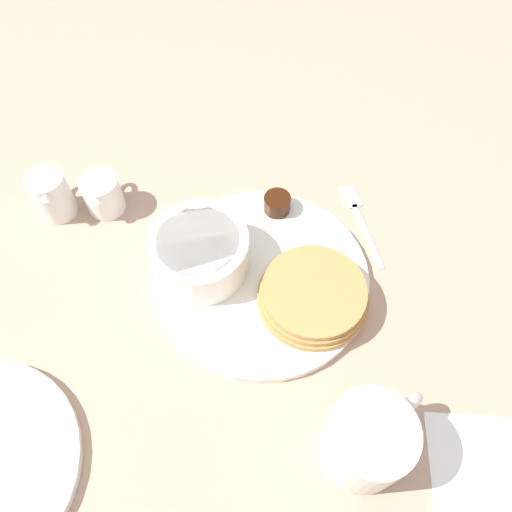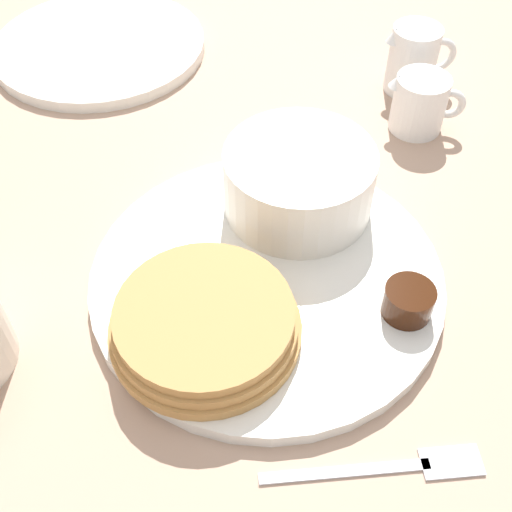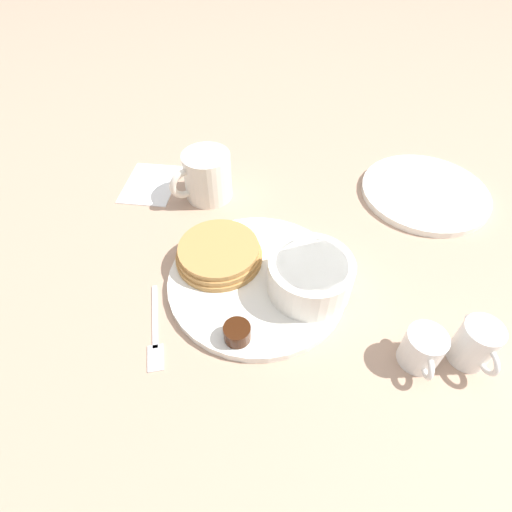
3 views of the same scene
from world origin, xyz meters
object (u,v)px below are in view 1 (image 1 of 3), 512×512
object	(u,v)px
fork	(359,215)
creamer_pitcher_near	(103,194)
plate	(261,277)
coffee_mug	(368,440)
bowl	(200,252)
creamer_pitcher_far	(52,195)

from	to	relation	value
fork	creamer_pitcher_near	bearing A→B (deg)	-90.23
fork	plate	bearing A→B (deg)	-50.72
coffee_mug	fork	world-z (taller)	coffee_mug
bowl	coffee_mug	distance (m)	0.28
plate	creamer_pitcher_far	bearing A→B (deg)	-109.26
plate	creamer_pitcher_far	world-z (taller)	creamer_pitcher_far
creamer_pitcher_near	fork	world-z (taller)	creamer_pitcher_near
creamer_pitcher_far	plate	bearing A→B (deg)	70.74
creamer_pitcher_far	fork	size ratio (longest dim) A/B	0.53
plate	fork	bearing A→B (deg)	129.28
creamer_pitcher_near	creamer_pitcher_far	bearing A→B (deg)	-81.94
bowl	creamer_pitcher_far	distance (m)	0.22
bowl	coffee_mug	bearing A→B (deg)	41.40
bowl	coffee_mug	xyz separation A→B (m)	(0.21, 0.18, 0.00)
plate	fork	size ratio (longest dim) A/B	1.94
bowl	fork	bearing A→B (deg)	114.54
coffee_mug	fork	xyz separation A→B (m)	(-0.30, 0.02, -0.04)
creamer_pitcher_near	plate	bearing A→B (deg)	63.68
plate	fork	world-z (taller)	plate
creamer_pitcher_far	fork	bearing A→B (deg)	91.08
coffee_mug	creamer_pitcher_far	xyz separation A→B (m)	(-0.29, -0.39, -0.01)
coffee_mug	creamer_pitcher_near	size ratio (longest dim) A/B	1.40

